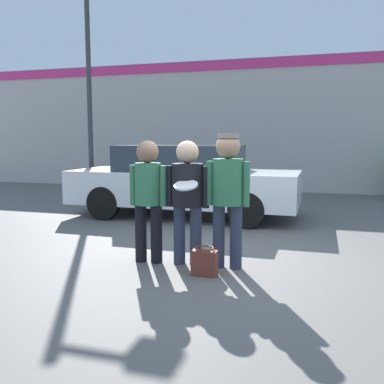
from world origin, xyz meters
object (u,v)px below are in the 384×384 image
at_px(person_left, 148,192).
at_px(person_right, 228,188).
at_px(parked_car_near, 184,180).
at_px(handbag, 204,262).
at_px(person_middle_with_frisbee, 187,191).
at_px(street_lamp, 95,69).

relative_size(person_left, person_right, 0.95).
distance_m(parked_car_near, handbag, 4.01).
distance_m(person_middle_with_frisbee, parked_car_near, 3.50).
xyz_separation_m(parked_car_near, handbag, (1.45, -3.69, -0.59)).
relative_size(person_middle_with_frisbee, handbag, 4.66).
bearing_deg(person_left, parked_car_near, 100.10).
relative_size(person_middle_with_frisbee, parked_car_near, 0.34).
xyz_separation_m(person_middle_with_frisbee, street_lamp, (-3.80, 4.50, 2.36)).
bearing_deg(street_lamp, handbag, -49.77).
height_order(person_right, street_lamp, street_lamp).
distance_m(person_left, person_right, 1.04).
relative_size(person_right, parked_car_near, 0.36).
xyz_separation_m(person_middle_with_frisbee, handbag, (0.33, -0.38, -0.78)).
bearing_deg(person_right, person_left, -177.02).
relative_size(person_left, street_lamp, 0.30).
bearing_deg(parked_car_near, person_right, -63.67).
bearing_deg(person_right, street_lamp, 133.84).
height_order(person_middle_with_frisbee, handbag, person_middle_with_frisbee).
xyz_separation_m(person_right, street_lamp, (-4.31, 4.49, 2.29)).
height_order(person_middle_with_frisbee, parked_car_near, person_middle_with_frisbee).
height_order(street_lamp, handbag, street_lamp).
distance_m(person_left, handbag, 1.19).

